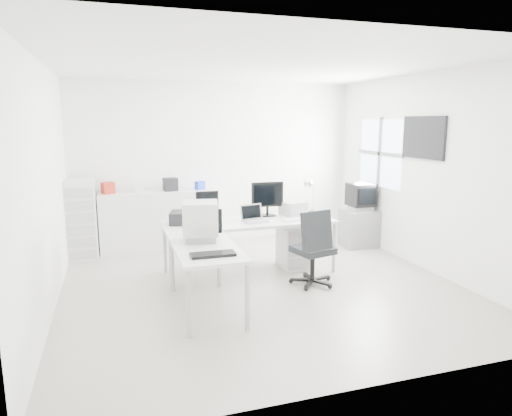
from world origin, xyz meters
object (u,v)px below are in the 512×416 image
object	(u,v)px
lcd_monitor_small	(207,206)
sideboard	(160,220)
side_desk	(206,278)
laser_printer	(293,208)
lcd_monitor_large	(267,199)
tv_cabinet	(359,228)
inkjet_printer	(188,218)
office_chair	(313,246)
laptop	(255,215)
drawer_pedestal	(294,247)
crt_tv	(361,197)
crt_monitor	(201,222)
main_desk	(250,247)
filing_cabinet	(82,219)

from	to	relation	value
lcd_monitor_small	sideboard	distance (m)	1.60
side_desk	sideboard	size ratio (longest dim) A/B	0.72
laser_printer	sideboard	size ratio (longest dim) A/B	0.18
lcd_monitor_large	tv_cabinet	world-z (taller)	lcd_monitor_large
inkjet_printer	office_chair	distance (m)	1.74
inkjet_printer	laptop	bearing A→B (deg)	2.53
lcd_monitor_large	drawer_pedestal	bearing A→B (deg)	-28.91
inkjet_printer	crt_tv	world-z (taller)	crt_tv
crt_tv	sideboard	size ratio (longest dim) A/B	0.26
crt_tv	crt_monitor	bearing A→B (deg)	-152.23
lcd_monitor_small	crt_tv	distance (m)	2.80
office_chair	laptop	bearing A→B (deg)	120.62
crt_monitor	tv_cabinet	world-z (taller)	crt_monitor
inkjet_printer	main_desk	bearing A→B (deg)	8.35
side_desk	laptop	distance (m)	1.43
office_chair	crt_tv	size ratio (longest dim) A/B	2.07
drawer_pedestal	laptop	bearing A→B (deg)	-167.01
office_chair	drawer_pedestal	bearing A→B (deg)	72.68
crt_tv	tv_cabinet	bearing A→B (deg)	0.00
inkjet_printer	lcd_monitor_large	world-z (taller)	lcd_monitor_large
lcd_monitor_large	filing_cabinet	bearing A→B (deg)	155.91
crt_monitor	sideboard	bearing A→B (deg)	106.52
lcd_monitor_small	drawer_pedestal	bearing A→B (deg)	-7.69
side_desk	sideboard	bearing A→B (deg)	94.78
lcd_monitor_large	laptop	world-z (taller)	lcd_monitor_large
lcd_monitor_small	sideboard	size ratio (longest dim) A/B	0.20
crt_monitor	lcd_monitor_small	bearing A→B (deg)	86.01
drawer_pedestal	tv_cabinet	bearing A→B (deg)	25.21
lcd_monitor_small	office_chair	bearing A→B (deg)	-37.41
laser_printer	crt_monitor	world-z (taller)	crt_monitor
crt_monitor	tv_cabinet	bearing A→B (deg)	39.04
crt_tv	filing_cabinet	world-z (taller)	filing_cabinet
filing_cabinet	office_chair	bearing A→B (deg)	-36.69
sideboard	filing_cabinet	size ratio (longest dim) A/B	1.56
main_desk	lcd_monitor_large	distance (m)	0.76
side_desk	inkjet_printer	size ratio (longest dim) A/B	3.00
lcd_monitor_large	filing_cabinet	world-z (taller)	lcd_monitor_large
side_desk	laptop	xyz separation A→B (m)	(0.90, 1.00, 0.48)
drawer_pedestal	tv_cabinet	xyz separation A→B (m)	(1.50, 0.71, 0.02)
crt_monitor	filing_cabinet	world-z (taller)	filing_cabinet
laptop	sideboard	size ratio (longest dim) A/B	0.16
crt_tv	sideboard	bearing A→B (deg)	164.21
side_desk	lcd_monitor_small	xyz separation A→B (m)	(0.30, 1.35, 0.57)
main_desk	laptop	size ratio (longest dim) A/B	7.52
tv_cabinet	crt_tv	size ratio (longest dim) A/B	1.26
main_desk	laser_printer	xyz separation A→B (m)	(0.75, 0.22, 0.47)
laptop	tv_cabinet	distance (m)	2.38
drawer_pedestal	crt_monitor	size ratio (longest dim) A/B	1.33
drawer_pedestal	inkjet_printer	distance (m)	1.64
laptop	crt_monitor	distance (m)	1.18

